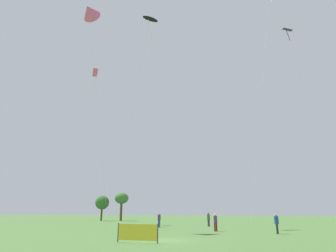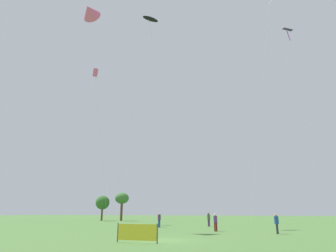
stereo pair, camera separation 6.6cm
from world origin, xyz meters
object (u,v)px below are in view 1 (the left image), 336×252
at_px(person_standing_3, 277,222).
at_px(park_tree_0, 122,199).
at_px(person_standing_0, 209,218).
at_px(kite_flying_5, 288,31).
at_px(kite_flying_6, 90,11).
at_px(park_tree_1, 102,203).
at_px(kite_flying_0, 95,73).
at_px(kite_flying_2, 150,20).
at_px(person_standing_2, 159,219).
at_px(person_standing_1, 215,221).
at_px(event_banner, 137,232).

xyz_separation_m(person_standing_3, park_tree_0, (-32.31, 30.11, 3.74)).
height_order(person_standing_0, park_tree_0, park_tree_0).
xyz_separation_m(kite_flying_5, kite_flying_6, (-26.69, -16.50, -1.57)).
xyz_separation_m(person_standing_3, park_tree_1, (-36.69, 29.11, 2.89)).
bearing_deg(person_standing_0, kite_flying_6, 70.09).
bearing_deg(person_standing_0, park_tree_0, -13.37).
bearing_deg(kite_flying_0, kite_flying_2, -23.51).
relative_size(person_standing_0, kite_flying_2, 0.05).
height_order(person_standing_3, kite_flying_2, kite_flying_2).
xyz_separation_m(person_standing_0, kite_flying_2, (-7.94, -3.51, 32.00)).
xyz_separation_m(person_standing_3, kite_flying_2, (-16.70, 8.11, 32.02)).
bearing_deg(person_standing_2, kite_flying_0, -175.92).
bearing_deg(kite_flying_5, person_standing_0, -166.29).
relative_size(person_standing_1, event_banner, 0.60).
bearing_deg(park_tree_1, person_standing_2, -44.77).
xyz_separation_m(person_standing_1, event_banner, (-2.84, -13.19, -0.37)).
distance_m(person_standing_0, park_tree_1, 33.08).
bearing_deg(kite_flying_0, park_tree_0, 94.40).
height_order(person_standing_3, park_tree_0, park_tree_0).
distance_m(kite_flying_2, kite_flying_6, 11.70).
height_order(kite_flying_2, kite_flying_6, kite_flying_2).
relative_size(person_standing_1, park_tree_1, 0.32).
bearing_deg(kite_flying_2, kite_flying_6, -117.75).
bearing_deg(kite_flying_0, event_banner, -49.33).
height_order(kite_flying_0, kite_flying_5, kite_flying_5).
height_order(kite_flying_0, park_tree_0, kite_flying_0).
distance_m(person_standing_2, park_tree_1, 31.59).
distance_m(person_standing_2, person_standing_3, 15.95).
bearing_deg(person_standing_1, person_standing_0, -85.90).
distance_m(kite_flying_0, kite_flying_5, 36.07).
bearing_deg(park_tree_1, person_standing_3, -38.43).
height_order(person_standing_2, event_banner, person_standing_2).
relative_size(person_standing_2, park_tree_1, 0.33).
xyz_separation_m(kite_flying_5, event_banner, (-13.78, -26.47, -29.72)).
height_order(person_standing_3, park_tree_1, park_tree_1).
bearing_deg(person_standing_3, park_tree_0, 59.84).
bearing_deg(kite_flying_2, person_standing_2, -26.26).
bearing_deg(park_tree_0, person_standing_1, -47.23).
relative_size(kite_flying_0, event_banner, 9.97).
relative_size(person_standing_0, person_standing_2, 1.00).
xyz_separation_m(person_standing_1, park_tree_1, (-30.68, 27.43, 2.90)).
bearing_deg(event_banner, person_standing_3, 52.42).
bearing_deg(kite_flying_0, person_standing_3, -24.81).
xyz_separation_m(person_standing_2, kite_flying_6, (-7.41, -8.49, 27.75)).
height_order(kite_flying_0, event_banner, kite_flying_0).
bearing_deg(person_standing_2, park_tree_0, 155.77).
relative_size(person_standing_2, kite_flying_0, 0.06).
bearing_deg(person_standing_3, kite_flying_6, 106.87).
height_order(person_standing_0, kite_flying_6, kite_flying_6).
relative_size(person_standing_0, kite_flying_5, 0.06).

